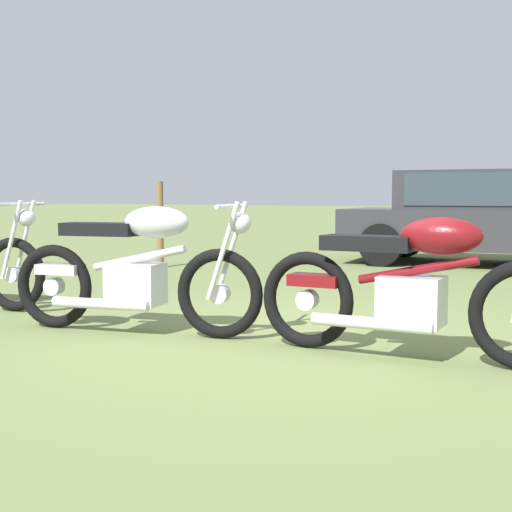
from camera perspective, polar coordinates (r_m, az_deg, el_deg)
ground_plane at (r=5.25m, az=1.65°, el=-6.72°), size 120.00×120.00×0.00m
motorcycle_silver at (r=5.47m, az=-9.70°, el=-1.11°), size 2.04×0.84×1.02m
motorcycle_maroon at (r=4.65m, az=12.54°, el=-2.38°), size 2.10×0.64×1.02m
car_charcoal at (r=11.28m, az=18.30°, el=3.36°), size 4.61×2.40×1.43m
fence_post_wooden at (r=10.43m, az=-7.77°, el=2.53°), size 0.10×0.10×1.26m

